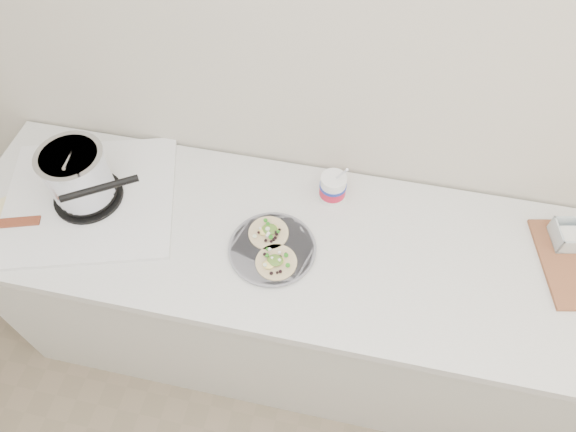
% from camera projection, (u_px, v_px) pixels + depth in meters
% --- Properties ---
extents(counter, '(2.44, 0.66, 0.90)m').
position_uv_depth(counter, '(317.00, 303.00, 2.03)').
color(counter, silver).
rests_on(counter, ground).
extents(stove, '(0.69, 0.67, 0.27)m').
position_uv_depth(stove, '(82.00, 183.00, 1.69)').
color(stove, silver).
rests_on(stove, counter).
extents(taco_plate, '(0.28, 0.28, 0.04)m').
position_uv_depth(taco_plate, '(272.00, 247.00, 1.63)').
color(taco_plate, slate).
rests_on(taco_plate, counter).
extents(tub, '(0.09, 0.09, 0.20)m').
position_uv_depth(tub, '(334.00, 186.00, 1.72)').
color(tub, white).
rests_on(tub, counter).
extents(bacon_plate, '(0.26, 0.26, 0.02)m').
position_uv_depth(bacon_plate, '(15.00, 224.00, 1.69)').
color(bacon_plate, beige).
rests_on(bacon_plate, counter).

